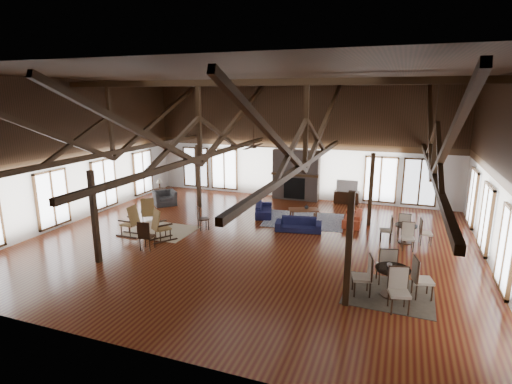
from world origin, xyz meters
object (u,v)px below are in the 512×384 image
(cafe_table_far, at_px, (406,230))
(tv_console, at_px, (346,197))
(sofa_orange, at_px, (352,218))
(armchair, at_px, (165,198))
(sofa_navy_left, at_px, (264,209))
(coffee_table, at_px, (304,210))
(cafe_table_near, at_px, (392,277))
(sofa_navy_front, at_px, (298,224))

(cafe_table_far, xyz_separation_m, tv_console, (-2.82, 4.95, -0.18))
(sofa_orange, xyz_separation_m, armchair, (-9.17, -0.17, 0.09))
(sofa_navy_left, height_order, coffee_table, sofa_navy_left)
(sofa_navy_left, relative_size, cafe_table_near, 0.84)
(cafe_table_near, height_order, tv_console, cafe_table_near)
(sofa_navy_left, relative_size, cafe_table_far, 0.98)
(coffee_table, relative_size, armchair, 1.30)
(sofa_orange, height_order, armchair, armchair)
(cafe_table_near, relative_size, cafe_table_far, 1.16)
(sofa_orange, bearing_deg, tv_console, -169.47)
(sofa_navy_left, height_order, sofa_orange, sofa_navy_left)
(armchair, distance_m, cafe_table_near, 12.42)
(sofa_navy_left, bearing_deg, cafe_table_near, -153.49)
(sofa_orange, bearing_deg, armchair, -90.50)
(sofa_navy_left, bearing_deg, cafe_table_far, -121.87)
(tv_console, bearing_deg, coffee_table, -112.00)
(sofa_navy_front, height_order, cafe_table_near, cafe_table_near)
(cafe_table_far, bearing_deg, sofa_navy_front, -179.49)
(sofa_orange, height_order, coffee_table, sofa_orange)
(sofa_navy_left, relative_size, tv_console, 1.51)
(cafe_table_far, bearing_deg, coffee_table, 160.32)
(sofa_navy_front, xyz_separation_m, tv_console, (1.23, 4.99, 0.03))
(sofa_navy_front, relative_size, tv_console, 1.52)
(cafe_table_near, bearing_deg, sofa_navy_front, 130.24)
(sofa_orange, relative_size, cafe_table_near, 0.82)
(sofa_orange, bearing_deg, cafe_table_near, 14.66)
(coffee_table, height_order, tv_console, tv_console)
(coffee_table, xyz_separation_m, cafe_table_near, (3.86, -5.91, 0.13))
(sofa_navy_left, xyz_separation_m, cafe_table_near, (5.74, -5.99, 0.29))
(cafe_table_far, relative_size, tv_console, 1.55)
(tv_console, bearing_deg, sofa_orange, -77.92)
(armchair, xyz_separation_m, cafe_table_far, (11.28, -1.50, 0.13))
(sofa_orange, xyz_separation_m, coffee_table, (-2.10, -0.17, 0.16))
(sofa_navy_left, relative_size, armchair, 1.70)
(cafe_table_near, distance_m, cafe_table_far, 4.42)
(sofa_navy_left, distance_m, coffee_table, 1.88)
(sofa_orange, distance_m, cafe_table_near, 6.33)
(cafe_table_far, height_order, tv_console, cafe_table_far)
(cafe_table_far, bearing_deg, armchair, 172.42)
(sofa_navy_front, relative_size, sofa_navy_left, 1.00)
(sofa_navy_left, distance_m, cafe_table_near, 8.30)
(sofa_orange, relative_size, cafe_table_far, 0.96)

